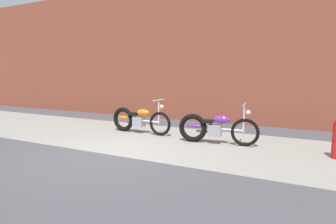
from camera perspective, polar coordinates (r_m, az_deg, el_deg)
name	(u,v)px	position (r m, az deg, el deg)	size (l,w,h in m)	color
ground_plane	(107,154)	(6.33, -12.17, -8.40)	(80.00, 80.00, 0.00)	#47474C
sidewalk_slab	(148,138)	(7.72, -3.99, -5.28)	(36.00, 3.50, 0.01)	gray
brick_building_wall	(195,51)	(10.67, 5.57, 12.16)	(36.00, 0.50, 5.13)	brown
motorcycle_orange	(137,119)	(8.38, -6.39, -1.51)	(2.01, 0.58, 1.03)	black
motorcycle_purple	(212,128)	(7.14, 8.87, -3.19)	(2.00, 0.58, 1.03)	black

